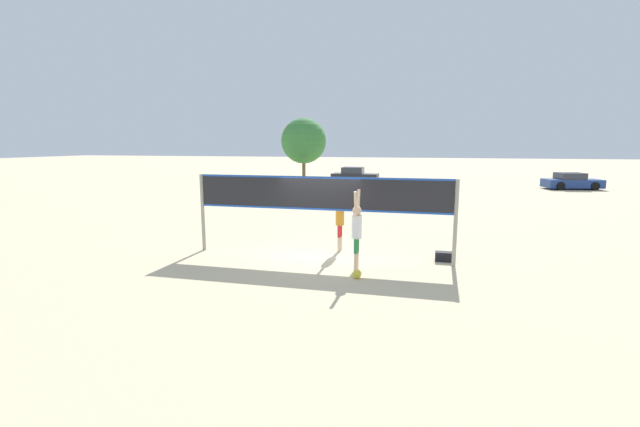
# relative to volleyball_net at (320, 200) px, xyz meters

# --- Properties ---
(ground_plane) EXTENTS (200.00, 200.00, 0.00)m
(ground_plane) POSITION_rel_volleyball_net_xyz_m (0.00, 0.00, -1.83)
(ground_plane) COLOR beige
(volleyball_net) EXTENTS (8.13, 0.11, 2.54)m
(volleyball_net) POSITION_rel_volleyball_net_xyz_m (0.00, 0.00, 0.00)
(volleyball_net) COLOR gray
(volleyball_net) RESTS_ON ground_plane
(player_spiker) EXTENTS (0.28, 0.72, 2.27)m
(player_spiker) POSITION_rel_volleyball_net_xyz_m (1.32, -1.07, -0.63)
(player_spiker) COLOR beige
(player_spiker) RESTS_ON ground_plane
(player_blocker) EXTENTS (0.28, 0.71, 2.15)m
(player_blocker) POSITION_rel_volleyball_net_xyz_m (0.43, 0.98, -0.70)
(player_blocker) COLOR beige
(player_blocker) RESTS_ON ground_plane
(volleyball) EXTENTS (0.24, 0.24, 0.24)m
(volleyball) POSITION_rel_volleyball_net_xyz_m (1.46, -1.81, -1.71)
(volleyball) COLOR yellow
(volleyball) RESTS_ON ground_plane
(gear_bag) EXTENTS (0.55, 0.29, 0.29)m
(gear_bag) POSITION_rel_volleyball_net_xyz_m (3.77, 0.49, -1.69)
(gear_bag) COLOR black
(gear_bag) RESTS_ON ground_plane
(parked_car_near) EXTENTS (4.09, 1.96, 1.47)m
(parked_car_near) POSITION_rel_volleyball_net_xyz_m (-3.10, 25.23, -1.18)
(parked_car_near) COLOR #232328
(parked_car_near) RESTS_ON ground_plane
(parked_car_mid) EXTENTS (4.38, 2.53, 1.29)m
(parked_car_mid) POSITION_rel_volleyball_net_xyz_m (14.25, 24.74, -1.25)
(parked_car_mid) COLOR navy
(parked_car_mid) RESTS_ON ground_plane
(tree_left_cluster) EXTENTS (4.49, 4.49, 6.06)m
(tree_left_cluster) POSITION_rel_volleyball_net_xyz_m (-8.89, 28.89, 1.97)
(tree_left_cluster) COLOR brown
(tree_left_cluster) RESTS_ON ground_plane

